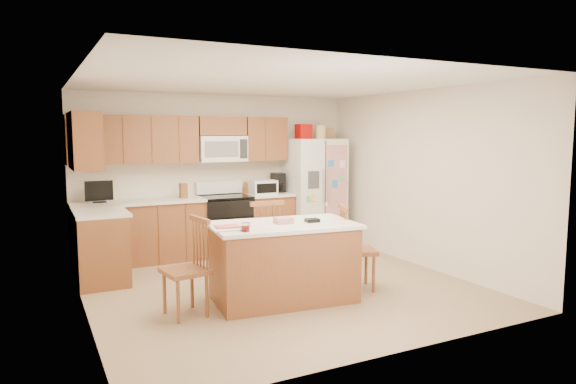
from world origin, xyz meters
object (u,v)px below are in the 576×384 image
stove (225,224)px  island (283,261)px  refrigerator (314,191)px  windsor_chair_right (355,250)px  windsor_chair_left (187,270)px  windsor_chair_back (263,244)px

stove → island: size_ratio=0.66×
refrigerator → island: 3.01m
refrigerator → stove: bearing=177.7°
refrigerator → windsor_chair_right: (-0.79, -2.41, -0.44)m
island → windsor_chair_left: bearing=179.6°
stove → windsor_chair_right: stove is taller
island → windsor_chair_back: windsor_chair_back is taller
stove → refrigerator: 1.63m
stove → island: 2.46m
windsor_chair_left → windsor_chair_back: bearing=31.1°
windsor_chair_back → windsor_chair_right: 1.16m
refrigerator → windsor_chair_right: bearing=-108.2°
windsor_chair_left → windsor_chair_back: 1.37m
stove → island: bearing=-94.4°
stove → refrigerator: size_ratio=0.55×
windsor_chair_right → stove: bearing=107.4°
refrigerator → windsor_chair_back: bearing=-135.2°
stove → windsor_chair_left: size_ratio=1.10×
stove → refrigerator: refrigerator is taller
refrigerator → windsor_chair_right: size_ratio=1.99×
stove → windsor_chair_right: size_ratio=1.10×
windsor_chair_left → windsor_chair_right: size_ratio=1.00×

